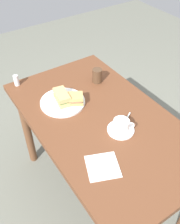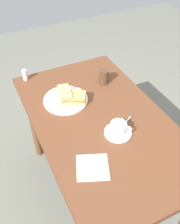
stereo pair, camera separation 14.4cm
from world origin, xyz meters
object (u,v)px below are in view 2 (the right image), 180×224
sandwich_back (73,97)px  drinking_glass (104,77)px  coffee_cup (119,128)px  salt_shaker (25,75)px  napkin (93,167)px  dining_table (100,132)px  sandwich_front (65,95)px  spoon (125,123)px  sandwich_plate (66,100)px  coffee_saucer (118,133)px

sandwich_back → drinking_glass: bearing=111.5°
coffee_cup → salt_shaker: (-0.70, -0.31, -0.01)m
napkin → dining_table: bearing=145.7°
sandwich_front → salt_shaker: size_ratio=1.99×
sandwich_back → coffee_cup: bearing=18.7°
spoon → sandwich_front: bearing=-146.9°
dining_table → sandwich_front: 0.31m
napkin → drinking_glass: 0.68m
dining_table → sandwich_plate: 0.29m
drinking_glass → dining_table: bearing=-30.6°
drinking_glass → coffee_cup: bearing=-18.6°
dining_table → sandwich_back: (-0.20, -0.08, 0.15)m
dining_table → coffee_cup: 0.20m
sandwich_plate → salt_shaker: size_ratio=3.71×
salt_shaker → spoon: bearing=29.8°
coffee_saucer → coffee_cup: bearing=54.0°
sandwich_front → spoon: size_ratio=1.59×
sandwich_back → drinking_glass: (-0.10, 0.26, 0.01)m
dining_table → sandwich_front: sandwich_front is taller
coffee_saucer → spoon: (-0.04, 0.07, 0.01)m
spoon → coffee_saucer: bearing=-60.2°
sandwich_plate → coffee_saucer: 0.40m
dining_table → coffee_cup: (0.14, 0.03, 0.15)m
spoon → sandwich_plate: bearing=-146.9°
sandwich_front → coffee_cup: (0.37, 0.15, -0.00)m
coffee_cup → spoon: size_ratio=1.13×
sandwich_back → spoon: bearing=31.4°
sandwich_front → coffee_cup: sandwich_front is taller
sandwich_back → spoon: (0.30, 0.18, -0.03)m
dining_table → coffee_saucer: 0.18m
coffee_cup → coffee_saucer: bearing=-126.0°
sandwich_plate → sandwich_back: sandwich_back is taller
sandwich_plate → salt_shaker: (-0.33, -0.16, 0.03)m
sandwich_plate → napkin: (0.51, -0.07, -0.01)m
coffee_saucer → spoon: bearing=119.8°
spoon → napkin: spoon is taller
sandwich_front → napkin: size_ratio=0.97×
sandwich_plate → coffee_cup: size_ratio=2.61×
drinking_glass → spoon: bearing=-11.5°
napkin → salt_shaker: 0.84m
sandwich_plate → coffee_cup: coffee_cup is taller
salt_shaker → sandwich_front: bearing=26.1°
coffee_saucer → drinking_glass: size_ratio=1.53×
sandwich_plate → coffee_cup: 0.40m
dining_table → sandwich_back: sandwich_back is taller
coffee_cup → napkin: bearing=-57.8°
sandwich_plate → spoon: spoon is taller
dining_table → salt_shaker: bearing=-153.7°
sandwich_back → drinking_glass: 0.28m
dining_table → coffee_saucer: size_ratio=8.40×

